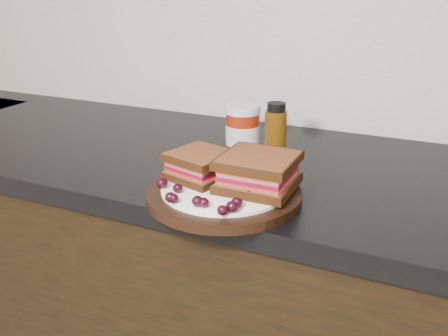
# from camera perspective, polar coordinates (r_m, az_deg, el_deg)

# --- Properties ---
(base_cabinets) EXTENTS (3.96, 0.58, 0.86)m
(base_cabinets) POSITION_cam_1_polar(r_m,az_deg,el_deg) (1.35, 0.17, -17.75)
(base_cabinets) COLOR black
(base_cabinets) RESTS_ON ground_plane
(countertop) EXTENTS (3.98, 0.60, 0.04)m
(countertop) POSITION_cam_1_polar(r_m,az_deg,el_deg) (1.13, 0.19, 0.41)
(countertop) COLOR black
(countertop) RESTS_ON base_cabinets
(plate) EXTENTS (0.28, 0.28, 0.02)m
(plate) POSITION_cam_1_polar(r_m,az_deg,el_deg) (0.90, 0.00, -3.03)
(plate) COLOR black
(plate) RESTS_ON countertop
(sandwich_left) EXTENTS (0.13, 0.13, 0.05)m
(sandwich_left) POSITION_cam_1_polar(r_m,az_deg,el_deg) (0.93, -2.71, 0.37)
(sandwich_left) COLOR brown
(sandwich_left) RESTS_ON plate
(sandwich_right) EXTENTS (0.13, 0.13, 0.06)m
(sandwich_right) POSITION_cam_1_polar(r_m,az_deg,el_deg) (0.88, 3.93, -0.44)
(sandwich_right) COLOR brown
(sandwich_right) RESTS_ON plate
(grape_0) EXTENTS (0.02, 0.02, 0.02)m
(grape_0) POSITION_cam_1_polar(r_m,az_deg,el_deg) (0.89, -7.10, -1.70)
(grape_0) COLOR black
(grape_0) RESTS_ON plate
(grape_1) EXTENTS (0.02, 0.02, 0.02)m
(grape_1) POSITION_cam_1_polar(r_m,az_deg,el_deg) (0.87, -5.32, -2.31)
(grape_1) COLOR black
(grape_1) RESTS_ON plate
(grape_2) EXTENTS (0.02, 0.02, 0.02)m
(grape_2) POSITION_cam_1_polar(r_m,az_deg,el_deg) (0.84, -6.14, -3.34)
(grape_2) COLOR black
(grape_2) RESTS_ON plate
(grape_3) EXTENTS (0.02, 0.02, 0.02)m
(grape_3) POSITION_cam_1_polar(r_m,az_deg,el_deg) (0.83, -5.78, -3.48)
(grape_3) COLOR black
(grape_3) RESTS_ON plate
(grape_4) EXTENTS (0.02, 0.02, 0.02)m
(grape_4) POSITION_cam_1_polar(r_m,az_deg,el_deg) (0.82, -3.04, -3.81)
(grape_4) COLOR black
(grape_4) RESTS_ON plate
(grape_5) EXTENTS (0.02, 0.02, 0.02)m
(grape_5) POSITION_cam_1_polar(r_m,az_deg,el_deg) (0.81, -2.32, -3.96)
(grape_5) COLOR black
(grape_5) RESTS_ON plate
(grape_6) EXTENTS (0.02, 0.02, 0.02)m
(grape_6) POSITION_cam_1_polar(r_m,az_deg,el_deg) (0.79, -0.18, -4.85)
(grape_6) COLOR black
(grape_6) RESTS_ON plate
(grape_7) EXTENTS (0.02, 0.02, 0.02)m
(grape_7) POSITION_cam_1_polar(r_m,az_deg,el_deg) (0.80, 0.93, -4.43)
(grape_7) COLOR black
(grape_7) RESTS_ON plate
(grape_8) EXTENTS (0.02, 0.02, 0.02)m
(grape_8) POSITION_cam_1_polar(r_m,az_deg,el_deg) (0.81, 1.49, -3.96)
(grape_8) COLOR black
(grape_8) RESTS_ON plate
(grape_9) EXTENTS (0.02, 0.02, 0.02)m
(grape_9) POSITION_cam_1_polar(r_m,az_deg,el_deg) (0.84, 2.89, -3.07)
(grape_9) COLOR black
(grape_9) RESTS_ON plate
(grape_10) EXTENTS (0.02, 0.02, 0.02)m
(grape_10) POSITION_cam_1_polar(r_m,az_deg,el_deg) (0.85, 4.71, -3.09)
(grape_10) COLOR black
(grape_10) RESTS_ON plate
(grape_11) EXTENTS (0.02, 0.02, 0.02)m
(grape_11) POSITION_cam_1_polar(r_m,az_deg,el_deg) (0.88, 4.45, -2.02)
(grape_11) COLOR black
(grape_11) RESTS_ON plate
(grape_12) EXTENTS (0.02, 0.02, 0.02)m
(grape_12) POSITION_cam_1_polar(r_m,az_deg,el_deg) (0.89, 4.98, -1.76)
(grape_12) COLOR black
(grape_12) RESTS_ON plate
(grape_13) EXTENTS (0.02, 0.02, 0.02)m
(grape_13) POSITION_cam_1_polar(r_m,az_deg,el_deg) (0.92, 5.15, -1.16)
(grape_13) COLOR black
(grape_13) RESTS_ON plate
(grape_14) EXTENTS (0.02, 0.02, 0.01)m
(grape_14) POSITION_cam_1_polar(r_m,az_deg,el_deg) (0.96, -1.62, -0.09)
(grape_14) COLOR black
(grape_14) RESTS_ON plate
(grape_15) EXTENTS (0.02, 0.02, 0.02)m
(grape_15) POSITION_cam_1_polar(r_m,az_deg,el_deg) (0.93, -1.77, -0.66)
(grape_15) COLOR black
(grape_15) RESTS_ON plate
(grape_16) EXTENTS (0.02, 0.02, 0.01)m
(grape_16) POSITION_cam_1_polar(r_m,az_deg,el_deg) (0.94, -3.90, -0.62)
(grape_16) COLOR black
(grape_16) RESTS_ON plate
(grape_17) EXTENTS (0.02, 0.02, 0.02)m
(grape_17) POSITION_cam_1_polar(r_m,az_deg,el_deg) (0.92, -4.61, -1.00)
(grape_17) COLOR black
(grape_17) RESTS_ON plate
(grape_18) EXTENTS (0.02, 0.02, 0.02)m
(grape_18) POSITION_cam_1_polar(r_m,az_deg,el_deg) (0.95, -2.60, -0.22)
(grape_18) COLOR black
(grape_18) RESTS_ON plate
(grape_19) EXTENTS (0.02, 0.02, 0.02)m
(grape_19) POSITION_cam_1_polar(r_m,az_deg,el_deg) (0.95, -3.15, -0.31)
(grape_19) COLOR black
(grape_19) RESTS_ON plate
(grape_20) EXTENTS (0.02, 0.02, 0.02)m
(grape_20) POSITION_cam_1_polar(r_m,az_deg,el_deg) (0.91, -3.42, -1.28)
(grape_20) COLOR black
(grape_20) RESTS_ON plate
(condiment_jar) EXTENTS (0.10, 0.10, 0.12)m
(condiment_jar) POSITION_cam_1_polar(r_m,az_deg,el_deg) (1.11, 2.14, 4.32)
(condiment_jar) COLOR maroon
(condiment_jar) RESTS_ON countertop
(oil_bottle) EXTENTS (0.06, 0.06, 0.13)m
(oil_bottle) POSITION_cam_1_polar(r_m,az_deg,el_deg) (1.07, 5.91, 4.04)
(oil_bottle) COLOR #512F08
(oil_bottle) RESTS_ON countertop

